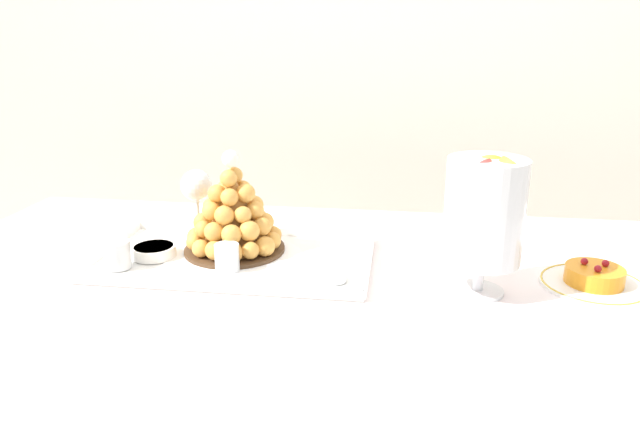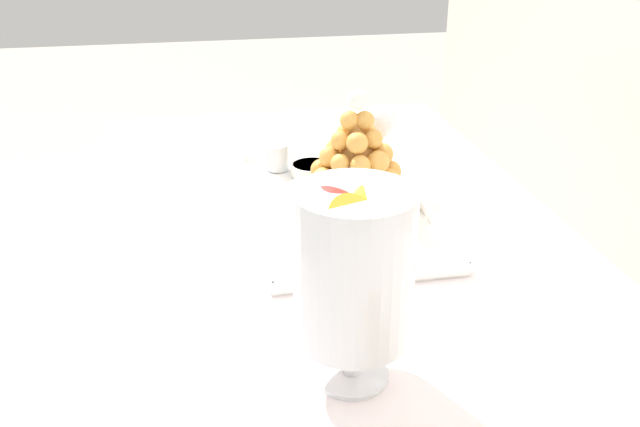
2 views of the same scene
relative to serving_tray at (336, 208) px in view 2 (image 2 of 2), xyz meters
The scene contains 9 objects.
buffet_table 0.21m from the serving_tray, 12.24° to the right, with size 1.72×0.90×0.79m.
serving_tray is the anchor object (origin of this frame).
croquembouche 0.09m from the serving_tray, 105.38° to the left, with size 0.22×0.22×0.23m.
dessert_cup_left 0.24m from the serving_tray, 159.17° to the right, with size 0.05×0.05×0.06m.
dessert_cup_mid_left 0.07m from the serving_tray, 86.90° to the right, with size 0.05×0.05×0.06m.
dessert_cup_centre 0.24m from the serving_tray, 21.43° to the right, with size 0.05×0.05×0.05m.
creme_brulee_ramekin 0.18m from the serving_tray, behind, with size 0.09×0.09×0.02m.
macaron_goblet 0.53m from the serving_tray, ahead, with size 0.15×0.15×0.27m.
wine_glass 0.20m from the serving_tray, 136.23° to the left, with size 0.07×0.07×0.17m.
Camera 2 is at (1.01, -0.22, 1.36)m, focal length 38.74 mm.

